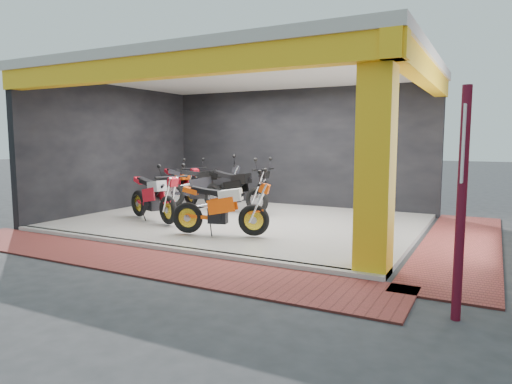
% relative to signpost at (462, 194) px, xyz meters
% --- Properties ---
extents(ground, '(80.00, 80.00, 0.00)m').
position_rel_signpost_xyz_m(ground, '(-5.00, 2.04, -1.43)').
color(ground, '#2D2D30').
rests_on(ground, ground).
extents(showroom_floor, '(8.00, 6.00, 0.10)m').
position_rel_signpost_xyz_m(showroom_floor, '(-5.00, 4.04, -1.38)').
color(showroom_floor, silver).
rests_on(showroom_floor, ground).
extents(showroom_ceiling, '(8.40, 6.40, 0.20)m').
position_rel_signpost_xyz_m(showroom_ceiling, '(-5.00, 4.04, 2.17)').
color(showroom_ceiling, beige).
rests_on(showroom_ceiling, corner_column).
extents(back_wall, '(8.20, 0.20, 3.50)m').
position_rel_signpost_xyz_m(back_wall, '(-5.00, 7.14, 0.32)').
color(back_wall, black).
rests_on(back_wall, ground).
extents(left_wall, '(0.20, 6.20, 3.50)m').
position_rel_signpost_xyz_m(left_wall, '(-9.10, 4.04, 0.32)').
color(left_wall, black).
rests_on(left_wall, ground).
extents(corner_column, '(0.50, 0.50, 3.50)m').
position_rel_signpost_xyz_m(corner_column, '(-1.25, 1.29, 0.32)').
color(corner_column, yellow).
rests_on(corner_column, ground).
extents(header_beam_front, '(8.40, 0.30, 0.40)m').
position_rel_signpost_xyz_m(header_beam_front, '(-5.00, 1.04, 1.87)').
color(header_beam_front, yellow).
rests_on(header_beam_front, corner_column).
extents(header_beam_right, '(0.30, 6.40, 0.40)m').
position_rel_signpost_xyz_m(header_beam_right, '(-1.00, 4.04, 1.87)').
color(header_beam_right, yellow).
rests_on(header_beam_right, corner_column).
extents(floor_kerb, '(8.00, 0.20, 0.10)m').
position_rel_signpost_xyz_m(floor_kerb, '(-5.00, 1.02, -1.38)').
color(floor_kerb, silver).
rests_on(floor_kerb, ground).
extents(paver_front, '(9.00, 1.40, 0.03)m').
position_rel_signpost_xyz_m(paver_front, '(-5.00, 0.24, -1.42)').
color(paver_front, maroon).
rests_on(paver_front, ground).
extents(paver_right, '(1.40, 7.00, 0.03)m').
position_rel_signpost_xyz_m(paver_right, '(-0.20, 4.04, -1.42)').
color(paver_right, maroon).
rests_on(paver_right, ground).
extents(signpost, '(0.10, 0.37, 2.61)m').
position_rel_signpost_xyz_m(signpost, '(0.00, 0.00, 0.00)').
color(signpost, '#590D1D').
rests_on(signpost, ground).
extents(moto_hero, '(2.26, 1.35, 1.30)m').
position_rel_signpost_xyz_m(moto_hero, '(-3.87, 2.42, -0.68)').
color(moto_hero, '#FF540A').
rests_on(moto_hero, showroom_floor).
extents(moto_row_a, '(2.33, 1.55, 1.34)m').
position_rel_signpost_xyz_m(moto_row_a, '(-6.17, 2.62, -0.66)').
color(moto_row_a, red).
rests_on(moto_row_a, showroom_floor).
extents(moto_row_b, '(2.43, 1.23, 1.42)m').
position_rel_signpost_xyz_m(moto_row_b, '(-5.06, 4.83, -0.62)').
color(moto_row_b, black).
rests_on(moto_row_b, showroom_floor).
extents(moto_row_c, '(2.35, 1.67, 1.35)m').
position_rel_signpost_xyz_m(moto_row_c, '(-7.40, 5.20, -0.65)').
color(moto_row_c, red).
rests_on(moto_row_c, showroom_floor).
extents(moto_row_d, '(2.52, 1.96, 1.46)m').
position_rel_signpost_xyz_m(moto_row_d, '(-6.33, 5.46, -0.60)').
color(moto_row_d, black).
rests_on(moto_row_d, showroom_floor).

